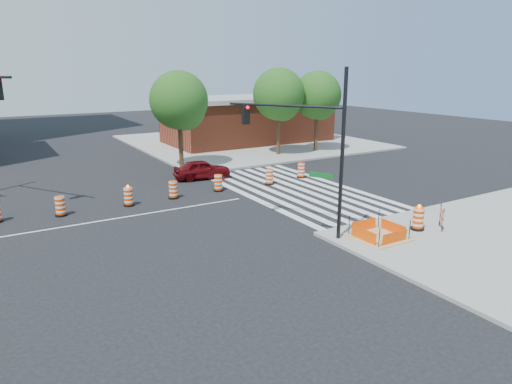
{
  "coord_description": "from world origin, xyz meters",
  "views": [
    {
      "loc": [
        -5.22,
        -22.3,
        7.27
      ],
      "look_at": [
        5.96,
        -3.67,
        1.4
      ],
      "focal_mm": 32.0,
      "sensor_mm": 36.0,
      "label": 1
    }
  ],
  "objects": [
    {
      "name": "tree_north_d",
      "position": [
        16.52,
        10.19,
        4.97
      ],
      "size": [
        4.36,
        4.36,
        7.41
      ],
      "color": "#382314",
      "rests_on": "ground"
    },
    {
      "name": "signal_pole_se",
      "position": [
        6.68,
        -6.84,
        4.44
      ],
      "size": [
        2.89,
        4.76,
        7.22
      ],
      "rotation": [
        0.0,
        0.0,
        2.11
      ],
      "color": "black",
      "rests_on": "ground"
    },
    {
      "name": "ground",
      "position": [
        0.0,
        0.0,
        0.0
      ],
      "size": [
        120.0,
        120.0,
        0.0
      ],
      "primitive_type": "plane",
      "color": "black",
      "rests_on": "ground"
    },
    {
      "name": "red_coupe",
      "position": [
        7.27,
        5.69,
        0.65
      ],
      "size": [
        4.02,
        2.08,
        1.31
      ],
      "primitive_type": "imported",
      "rotation": [
        0.0,
        0.0,
        1.43
      ],
      "color": "#56070B",
      "rests_on": "ground"
    },
    {
      "name": "median_drum_6",
      "position": [
        6.75,
        2.18,
        0.48
      ],
      "size": [
        0.6,
        0.6,
        1.02
      ],
      "color": "black",
      "rests_on": "ground"
    },
    {
      "name": "brick_storefront",
      "position": [
        18.0,
        18.0,
        2.32
      ],
      "size": [
        16.5,
        8.5,
        4.6
      ],
      "color": "brown",
      "rests_on": "ground"
    },
    {
      "name": "median_drum_7",
      "position": [
        10.34,
        1.94,
        0.48
      ],
      "size": [
        0.6,
        0.6,
        1.02
      ],
      "color": "black",
      "rests_on": "ground"
    },
    {
      "name": "crosswalk_east",
      "position": [
        10.95,
        0.0,
        0.01
      ],
      "size": [
        6.75,
        13.5,
        0.01
      ],
      "color": "silver",
      "rests_on": "ground"
    },
    {
      "name": "sidewalk_ne",
      "position": [
        18.0,
        18.0,
        0.07
      ],
      "size": [
        22.0,
        22.0,
        0.15
      ],
      "primitive_type": "cube",
      "color": "gray",
      "rests_on": "ground"
    },
    {
      "name": "barricade",
      "position": [
        12.3,
        -9.65,
        0.75
      ],
      "size": [
        0.67,
        0.7,
        1.09
      ],
      "rotation": [
        0.0,
        0.0,
        0.8
      ],
      "color": "#F04005",
      "rests_on": "ground"
    },
    {
      "name": "tree_north_c",
      "position": [
        7.31,
        9.42,
        4.84
      ],
      "size": [
        4.24,
        4.24,
        7.21
      ],
      "color": "#382314",
      "rests_on": "ground"
    },
    {
      "name": "median_drum_4",
      "position": [
        1.14,
        1.9,
        0.49
      ],
      "size": [
        0.6,
        0.6,
        1.18
      ],
      "color": "black",
      "rests_on": "ground"
    },
    {
      "name": "excavation_pit",
      "position": [
        9.0,
        -9.0,
        0.22
      ],
      "size": [
        2.2,
        2.2,
        0.9
      ],
      "color": "tan",
      "rests_on": "ground"
    },
    {
      "name": "pit_drum",
      "position": [
        11.28,
        -9.18,
        0.65
      ],
      "size": [
        0.61,
        0.61,
        1.2
      ],
      "color": "black",
      "rests_on": "ground"
    },
    {
      "name": "tree_north_e",
      "position": [
        20.42,
        9.97,
        4.8
      ],
      "size": [
        4.21,
        4.21,
        7.16
      ],
      "color": "#382314",
      "rests_on": "ground"
    },
    {
      "name": "median_drum_5",
      "position": [
        3.78,
        2.03,
        0.48
      ],
      "size": [
        0.6,
        0.6,
        1.02
      ],
      "color": "black",
      "rests_on": "ground"
    },
    {
      "name": "median_drum_3",
      "position": [
        -2.35,
        1.91,
        0.48
      ],
      "size": [
        0.6,
        0.6,
        1.02
      ],
      "color": "black",
      "rests_on": "ground"
    },
    {
      "name": "lane_centerline",
      "position": [
        0.0,
        0.0,
        0.01
      ],
      "size": [
        14.0,
        0.12,
        0.01
      ],
      "primitive_type": "cube",
      "color": "silver",
      "rests_on": "ground"
    },
    {
      "name": "median_drum_8",
      "position": [
        13.27,
        2.45,
        0.48
      ],
      "size": [
        0.6,
        0.6,
        1.02
      ],
      "color": "black",
      "rests_on": "ground"
    }
  ]
}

